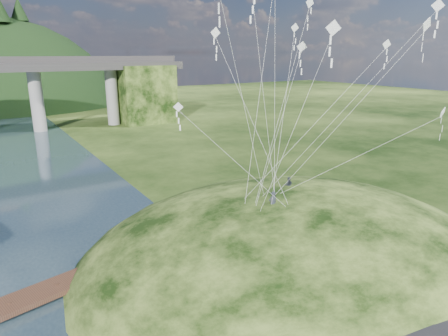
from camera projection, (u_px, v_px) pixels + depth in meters
ground at (221, 299)px, 26.49m from camera, size 320.00×320.00×0.00m
grass_hill at (291, 272)px, 32.61m from camera, size 36.00×32.00×13.00m
footpath at (430, 313)px, 21.77m from camera, size 22.29×5.84×0.83m
wooden_dock at (98, 270)px, 29.17m from camera, size 14.28×5.35×1.01m
kite_flyers at (282, 183)px, 31.76m from camera, size 4.76×3.48×1.95m
kite_swarm at (298, 21)px, 26.65m from camera, size 16.04×17.23×17.07m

